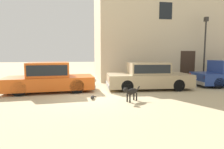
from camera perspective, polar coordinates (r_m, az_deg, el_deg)
name	(u,v)px	position (r m, az deg, el deg)	size (l,w,h in m)	color
ground_plane	(95,94)	(8.82, -5.14, -6.05)	(80.00, 80.00, 0.00)	tan
parked_sedan_nearest	(50,77)	(9.88, -18.39, -0.82)	(4.51, 2.12, 1.46)	#D15619
parked_sedan_second	(148,76)	(10.28, 10.94, -0.42)	(4.61, 2.05, 1.43)	tan
apartment_block	(198,35)	(18.17, 24.52, 10.81)	(17.45, 5.96, 7.04)	beige
stray_dog_spotted	(131,92)	(7.44, 5.68, -5.22)	(0.88, 0.66, 0.63)	black
stray_cat	(93,97)	(7.95, -5.92, -6.88)	(0.28, 0.61, 0.16)	#2D2B28
street_lamp	(205,42)	(13.96, 26.39, 8.92)	(0.22, 0.22, 4.28)	#2D2B28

